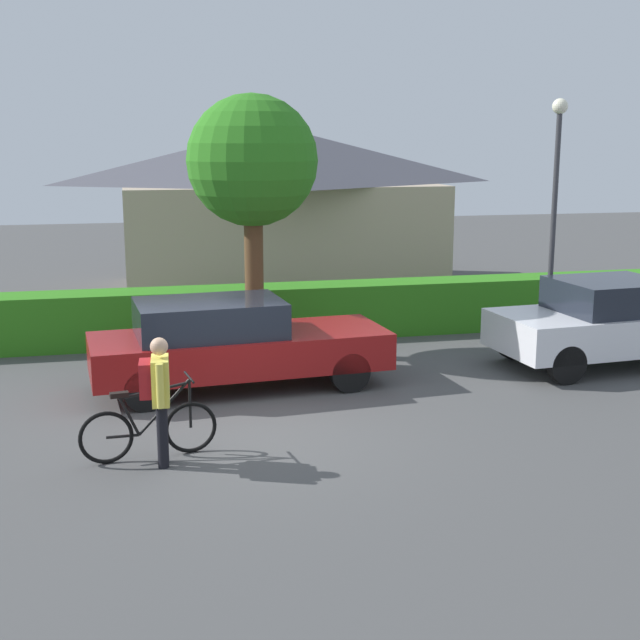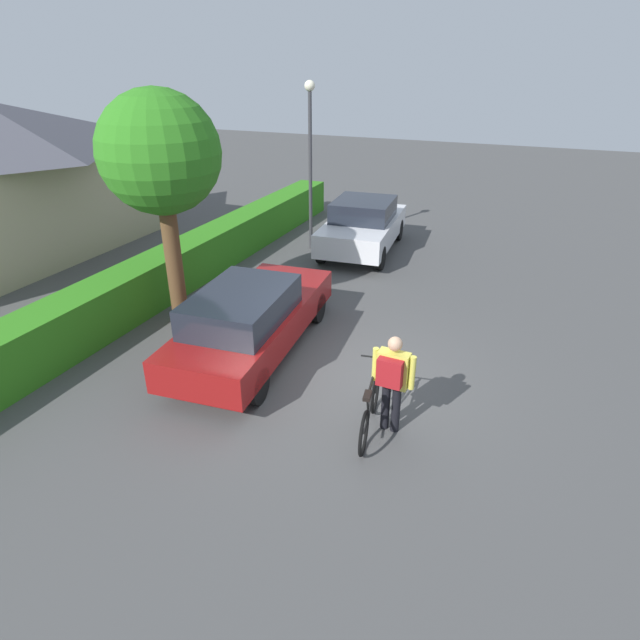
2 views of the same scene
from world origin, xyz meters
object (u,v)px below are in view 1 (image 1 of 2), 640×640
(parked_car_far, at_px, (609,322))
(street_lamp, at_px, (555,191))
(parked_car_near, at_px, (232,343))
(bicycle, at_px, (149,429))
(person_rider, at_px, (158,390))
(tree_kerbside, at_px, (252,164))

(parked_car_far, bearing_deg, street_lamp, 103.92)
(parked_car_near, height_order, bicycle, parked_car_near)
(parked_car_near, distance_m, parked_car_far, 6.48)
(person_rider, bearing_deg, bicycle, 113.31)
(person_rider, distance_m, street_lamp, 8.84)
(person_rider, bearing_deg, parked_car_near, 67.80)
(bicycle, relative_size, street_lamp, 0.37)
(bicycle, bearing_deg, parked_car_far, 19.40)
(parked_car_near, xyz_separation_m, parked_car_far, (6.48, 0.01, 0.03))
(parked_car_near, height_order, street_lamp, street_lamp)
(parked_car_far, relative_size, street_lamp, 0.90)
(street_lamp, bearing_deg, person_rider, -148.54)
(parked_car_near, relative_size, parked_car_far, 1.16)
(bicycle, height_order, person_rider, person_rider)
(parked_car_near, bearing_deg, tree_kerbside, 72.65)
(parked_car_near, height_order, tree_kerbside, tree_kerbside)
(parked_car_near, bearing_deg, person_rider, -112.20)
(tree_kerbside, bearing_deg, bicycle, -112.43)
(bicycle, distance_m, tree_kerbside, 6.09)
(person_rider, xyz_separation_m, tree_kerbside, (1.90, 5.15, 2.47))
(parked_car_far, relative_size, bicycle, 2.43)
(parked_car_far, bearing_deg, parked_car_near, -179.90)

